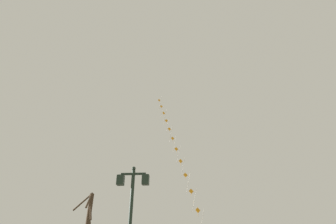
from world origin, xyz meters
TOP-DOWN VIEW (x-y plane):
  - twin_lantern_lamp_post at (-2.52, 8.56)m, footprint 1.32×0.28m
  - kite_train at (-1.19, 22.91)m, footprint 5.51×12.31m

SIDE VIEW (x-z plane):
  - twin_lantern_lamp_post at x=-2.52m, z-range 0.87..5.35m
  - kite_train at x=-1.19m, z-range 0.34..21.00m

